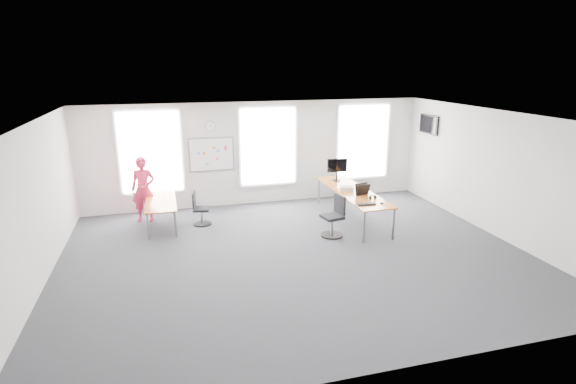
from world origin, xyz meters
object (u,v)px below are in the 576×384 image
object	(u,v)px
keyboard	(366,204)
desk_right	(353,193)
chair_right	(334,218)
monitor	(337,168)
chair_left	(200,210)
headphones	(372,197)
desk_left	(161,203)
person	(143,189)

from	to	relation	value
keyboard	desk_right	bearing A→B (deg)	87.51
chair_right	monitor	bearing A→B (deg)	145.42
desk_right	monitor	distance (m)	1.16
chair_left	keyboard	distance (m)	4.26
chair_left	headphones	size ratio (longest dim) A/B	5.09
desk_left	headphones	world-z (taller)	headphones
person	monitor	bearing A→B (deg)	8.01
chair_left	keyboard	world-z (taller)	chair_left
chair_left	monitor	xyz separation A→B (m)	(3.93, 0.39, 0.81)
desk_left	chair_right	size ratio (longest dim) A/B	1.86
chair_left	chair_right	bearing A→B (deg)	-107.18
chair_left	monitor	world-z (taller)	monitor
headphones	monitor	world-z (taller)	monitor
chair_left	keyboard	xyz separation A→B (m)	(3.79, -1.90, 0.43)
desk_left	headphones	xyz separation A→B (m)	(5.07, -1.65, 0.22)
chair_left	desk_left	bearing A→B (deg)	93.15
desk_right	chair_right	bearing A→B (deg)	-132.48
headphones	monitor	size ratio (longest dim) A/B	0.27
chair_left	person	bearing A→B (deg)	73.85
desk_left	chair_left	xyz separation A→B (m)	(0.95, -0.13, -0.24)
keyboard	monitor	xyz separation A→B (m)	(0.14, 2.29, 0.38)
desk_right	chair_right	xyz separation A→B (m)	(-0.88, -0.96, -0.31)
desk_left	person	distance (m)	0.75
desk_right	chair_left	distance (m)	4.03
keyboard	headphones	distance (m)	0.51
person	monitor	size ratio (longest dim) A/B	2.67
chair_right	headphones	size ratio (longest dim) A/B	5.85
desk_left	monitor	xyz separation A→B (m)	(4.88, 0.26, 0.57)
desk_right	headphones	distance (m)	0.86
desk_left	person	bearing A→B (deg)	126.35
desk_right	desk_left	xyz separation A→B (m)	(-4.91, 0.81, -0.13)
chair_left	person	distance (m)	1.61
monitor	person	bearing A→B (deg)	-178.79
desk_right	chair_right	distance (m)	1.33
desk_right	chair_left	world-z (taller)	chair_left
keyboard	headphones	xyz separation A→B (m)	(0.34, 0.38, 0.04)
monitor	keyboard	bearing A→B (deg)	-89.03
chair_left	person	xyz separation A→B (m)	(-1.37, 0.70, 0.48)
headphones	monitor	xyz separation A→B (m)	(-0.19, 1.91, 0.34)
headphones	chair_left	bearing A→B (deg)	161.85
person	headphones	size ratio (longest dim) A/B	10.02
desk_right	headphones	size ratio (longest dim) A/B	19.14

